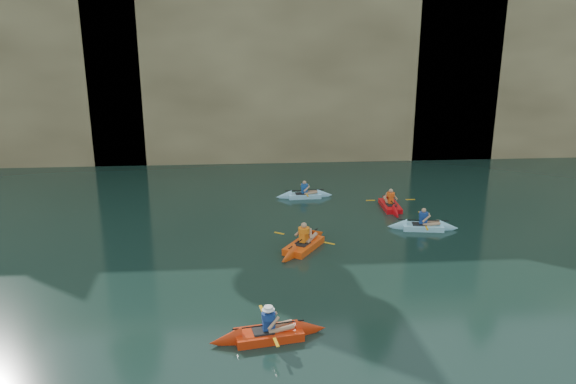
{
  "coord_description": "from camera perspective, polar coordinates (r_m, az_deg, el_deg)",
  "views": [
    {
      "loc": [
        -1.15,
        -11.33,
        8.15
      ],
      "look_at": [
        0.16,
        5.55,
        3.0
      ],
      "focal_mm": 35.0,
      "sensor_mm": 36.0,
      "label": 1
    }
  ],
  "objects": [
    {
      "name": "sea_cave_east",
      "position": [
        35.59,
        13.99,
        6.88
      ],
      "size": [
        5.0,
        1.0,
        4.5
      ],
      "primitive_type": "cube",
      "color": "black",
      "rests_on": "ground"
    },
    {
      "name": "cliff",
      "position": [
        41.4,
        -2.92,
        13.92
      ],
      "size": [
        70.0,
        16.0,
        12.0
      ],
      "primitive_type": "cube",
      "color": "tan",
      "rests_on": "ground"
    },
    {
      "name": "sea_cave_center",
      "position": [
        34.04,
        -9.19,
        5.61
      ],
      "size": [
        3.5,
        1.0,
        3.2
      ],
      "primitive_type": "cube",
      "color": "black",
      "rests_on": "ground"
    },
    {
      "name": "cliff_slab_center",
      "position": [
        34.17,
        0.89,
        12.8
      ],
      "size": [
        24.0,
        2.4,
        11.4
      ],
      "primitive_type": "cube",
      "color": "tan",
      "rests_on": "ground"
    },
    {
      "name": "kayaker_red_far",
      "position": [
        25.97,
        10.34,
        -1.33
      ],
      "size": [
        2.26,
        3.1,
        1.14
      ],
      "rotation": [
        0.0,
        0.0,
        1.56
      ],
      "color": "red",
      "rests_on": "ground"
    },
    {
      "name": "ground",
      "position": [
        14.01,
        1.18,
        -18.67
      ],
      "size": [
        160.0,
        160.0,
        0.0
      ],
      "primitive_type": "plane",
      "color": "black",
      "rests_on": "ground"
    },
    {
      "name": "kayaker_ltblue_near",
      "position": [
        23.63,
        13.53,
        -3.38
      ],
      "size": [
        2.95,
        2.24,
        1.13
      ],
      "rotation": [
        0.0,
        0.0,
        -0.16
      ],
      "color": "#95DDFA",
      "rests_on": "ground"
    },
    {
      "name": "kayaker_ltblue_mid",
      "position": [
        27.1,
        1.67,
        -0.3
      ],
      "size": [
        2.8,
        2.11,
        1.05
      ],
      "rotation": [
        0.0,
        0.0,
        0.06
      ],
      "color": "#96D8FB",
      "rests_on": "ground"
    },
    {
      "name": "kayaker_orange",
      "position": [
        21.07,
        1.61,
        -5.38
      ],
      "size": [
        2.51,
        3.25,
        1.29
      ],
      "rotation": [
        0.0,
        0.0,
        0.99
      ],
      "color": "#F44B0F",
      "rests_on": "ground"
    },
    {
      "name": "main_kayaker",
      "position": [
        15.48,
        -1.98,
        -14.17
      ],
      "size": [
        3.27,
        2.17,
        1.19
      ],
      "rotation": [
        0.0,
        0.0,
        0.17
      ],
      "color": "red",
      "rests_on": "ground"
    }
  ]
}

